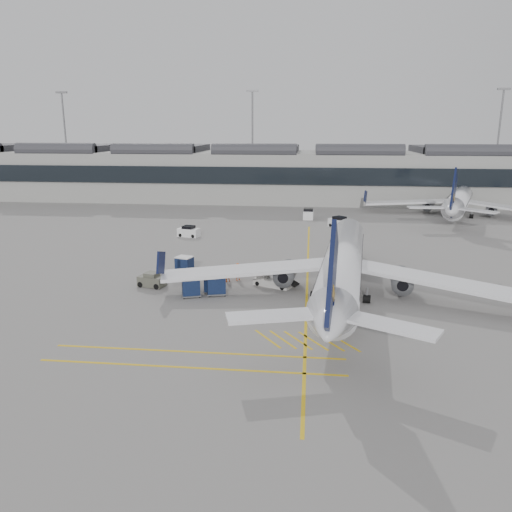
# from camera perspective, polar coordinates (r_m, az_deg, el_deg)

# --- Properties ---
(ground) EXTENTS (220.00, 220.00, 0.00)m
(ground) POSITION_cam_1_polar(r_m,az_deg,el_deg) (47.68, -6.38, -5.63)
(ground) COLOR gray
(ground) RESTS_ON ground
(terminal) EXTENTS (200.00, 20.45, 12.40)m
(terminal) POSITION_cam_1_polar(r_m,az_deg,el_deg) (116.47, 1.27, 9.45)
(terminal) COLOR #9E9E99
(terminal) RESTS_ON ground
(light_masts) EXTENTS (113.00, 0.60, 25.45)m
(light_masts) POSITION_cam_1_polar(r_m,az_deg,el_deg) (130.20, 1.09, 13.66)
(light_masts) COLOR slate
(light_masts) RESTS_ON ground
(apron_markings) EXTENTS (0.25, 60.00, 0.01)m
(apron_markings) POSITION_cam_1_polar(r_m,az_deg,el_deg) (56.08, 5.89, -2.51)
(apron_markings) COLOR gold
(apron_markings) RESTS_ON ground
(airliner_main) EXTENTS (36.28, 39.83, 10.60)m
(airliner_main) POSITION_cam_1_polar(r_m,az_deg,el_deg) (50.05, 9.84, -1.04)
(airliner_main) COLOR white
(airliner_main) RESTS_ON ground
(airliner_far) EXTENTS (33.31, 36.92, 10.24)m
(airliner_far) POSITION_cam_1_polar(r_m,az_deg,el_deg) (102.35, 22.24, 5.93)
(airliner_far) COLOR white
(airliner_far) RESTS_ON ground
(belt_loader) EXTENTS (5.00, 3.22, 2.00)m
(belt_loader) POSITION_cam_1_polar(r_m,az_deg,el_deg) (52.96, 1.85, -2.81)
(belt_loader) COLOR beige
(belt_loader) RESTS_ON ground
(baggage_cart_a) EXTENTS (2.29, 2.05, 2.04)m
(baggage_cart_a) POSITION_cam_1_polar(r_m,az_deg,el_deg) (50.13, -4.57, -3.25)
(baggage_cart_a) COLOR gray
(baggage_cart_a) RESTS_ON ground
(baggage_cart_b) EXTENTS (1.94, 1.78, 1.67)m
(baggage_cart_b) POSITION_cam_1_polar(r_m,az_deg,el_deg) (50.58, -4.91, -3.33)
(baggage_cart_b) COLOR gray
(baggage_cart_b) RESTS_ON ground
(baggage_cart_c) EXTENTS (2.26, 2.04, 1.98)m
(baggage_cart_c) POSITION_cam_1_polar(r_m,az_deg,el_deg) (57.88, -8.18, -0.96)
(baggage_cart_c) COLOR gray
(baggage_cart_c) RESTS_ON ground
(baggage_cart_d) EXTENTS (2.24, 2.04, 1.94)m
(baggage_cart_d) POSITION_cam_1_polar(r_m,az_deg,el_deg) (49.90, -7.45, -3.48)
(baggage_cart_d) COLOR gray
(baggage_cart_d) RESTS_ON ground
(ramp_agent_a) EXTENTS (0.81, 0.83, 1.93)m
(ramp_agent_a) POSITION_cam_1_polar(r_m,az_deg,el_deg) (54.78, -2.05, -1.81)
(ramp_agent_a) COLOR #FC550D
(ramp_agent_a) RESTS_ON ground
(ramp_agent_b) EXTENTS (1.02, 0.99, 1.66)m
(ramp_agent_b) POSITION_cam_1_polar(r_m,az_deg,el_deg) (54.31, -3.39, -2.12)
(ramp_agent_b) COLOR orange
(ramp_agent_b) RESTS_ON ground
(pushback_tug) EXTENTS (3.04, 2.27, 1.52)m
(pushback_tug) POSITION_cam_1_polar(r_m,az_deg,el_deg) (53.85, -11.80, -2.72)
(pushback_tug) COLOR #535347
(pushback_tug) RESTS_ON ground
(safety_cone_nose) EXTENTS (0.34, 0.34, 0.47)m
(safety_cone_nose) POSITION_cam_1_polar(r_m,az_deg,el_deg) (65.81, 8.71, 0.15)
(safety_cone_nose) COLOR #F24C0A
(safety_cone_nose) RESTS_ON ground
(safety_cone_engine) EXTENTS (0.35, 0.35, 0.48)m
(safety_cone_engine) POSITION_cam_1_polar(r_m,az_deg,el_deg) (51.82, 8.54, -3.76)
(safety_cone_engine) COLOR #F24C0A
(safety_cone_engine) RESTS_ON ground
(service_van_left) EXTENTS (3.57, 2.39, 1.68)m
(service_van_left) POSITION_cam_1_polar(r_m,az_deg,el_deg) (77.64, -7.70, 2.77)
(service_van_left) COLOR white
(service_van_left) RESTS_ON ground
(service_van_mid) EXTENTS (1.87, 3.68, 1.89)m
(service_van_mid) POSITION_cam_1_polar(r_m,az_deg,el_deg) (92.83, 5.99, 4.79)
(service_van_mid) COLOR white
(service_van_mid) RESTS_ON ground
(service_van_right) EXTENTS (3.83, 3.80, 1.85)m
(service_van_right) POSITION_cam_1_polar(r_m,az_deg,el_deg) (85.20, 9.49, 3.79)
(service_van_right) COLOR white
(service_van_right) RESTS_ON ground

